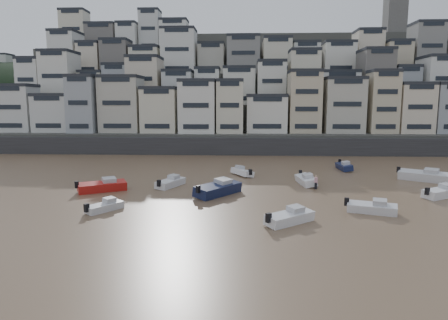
# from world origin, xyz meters

# --- Properties ---
(harbor_wall) EXTENTS (140.00, 3.00, 3.50)m
(harbor_wall) POSITION_xyz_m (10.00, 65.00, 1.75)
(harbor_wall) COLOR #38383A
(harbor_wall) RESTS_ON ground
(hillside) EXTENTS (141.04, 66.00, 50.00)m
(hillside) POSITION_xyz_m (14.73, 104.84, 13.01)
(hillside) COLOR #4C4C47
(hillside) RESTS_ON ground
(boat_a) EXTENTS (5.35, 4.80, 1.48)m
(boat_a) POSITION_xyz_m (10.55, 18.30, 0.74)
(boat_a) COLOR white
(boat_a) RESTS_ON ground
(boat_b) EXTENTS (5.32, 3.20, 1.38)m
(boat_b) POSITION_xyz_m (18.99, 22.03, 0.69)
(boat_b) COLOR silver
(boat_b) RESTS_ON ground
(boat_c) EXTENTS (6.11, 7.09, 1.94)m
(boat_c) POSITION_xyz_m (3.43, 28.89, 0.97)
(boat_c) COLOR #131B3D
(boat_c) RESTS_ON ground
(boat_d) EXTENTS (5.87, 4.58, 1.56)m
(boat_d) POSITION_xyz_m (29.12, 29.15, 0.78)
(boat_d) COLOR white
(boat_d) RESTS_ON ground
(boat_e) EXTENTS (2.54, 5.75, 1.52)m
(boat_e) POSITION_xyz_m (14.61, 35.49, 0.76)
(boat_e) COLOR white
(boat_e) RESTS_ON ground
(boat_f) EXTENTS (3.73, 5.58, 1.45)m
(boat_f) POSITION_xyz_m (-2.96, 33.25, 0.73)
(boat_f) COLOR silver
(boat_f) RESTS_ON ground
(boat_g) EXTENTS (6.98, 5.72, 1.88)m
(boat_g) POSITION_xyz_m (31.16, 38.63, 0.94)
(boat_g) COLOR silver
(boat_g) RESTS_ON ground
(boat_h) EXTENTS (3.89, 5.10, 1.35)m
(boat_h) POSITION_xyz_m (6.21, 41.49, 0.68)
(boat_h) COLOR white
(boat_h) RESTS_ON ground
(boat_i) EXTENTS (1.99, 5.29, 1.42)m
(boat_i) POSITION_xyz_m (22.48, 47.17, 0.71)
(boat_i) COLOR #151E44
(boat_i) RESTS_ON ground
(boat_j) EXTENTS (3.62, 4.36, 1.18)m
(boat_j) POSITION_xyz_m (-7.48, 21.57, 0.59)
(boat_j) COLOR silver
(boat_j) RESTS_ON ground
(boat_k) EXTENTS (6.38, 4.84, 1.69)m
(boat_k) POSITION_xyz_m (-10.76, 30.15, 0.84)
(boat_k) COLOR #B21A15
(boat_k) RESTS_ON ground
(person_pink) EXTENTS (0.44, 0.44, 1.74)m
(person_pink) POSITION_xyz_m (15.45, 32.75, 0.87)
(person_pink) COLOR #D093A1
(person_pink) RESTS_ON ground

